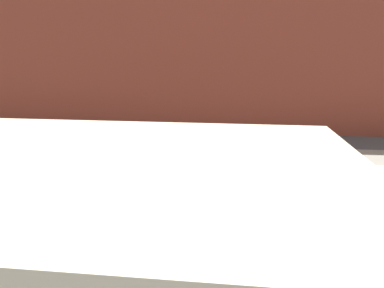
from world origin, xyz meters
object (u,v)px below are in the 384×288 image
at_px(motorcycle_green, 105,154).
at_px(motorcycle_orange, 195,154).
at_px(motorcycle_purple, 273,154).
at_px(box_truck, 174,267).

height_order(motorcycle_green, motorcycle_orange, same).
distance_m(motorcycle_purple, box_truck, 5.59).
distance_m(motorcycle_green, box_truck, 5.58).
bearing_deg(box_truck, motorcycle_orange, 93.37).
bearing_deg(box_truck, motorcycle_green, 117.12).
relative_size(motorcycle_orange, box_truck, 0.32).
bearing_deg(motorcycle_purple, motorcycle_green, 177.30).
bearing_deg(motorcycle_orange, box_truck, -98.28).
bearing_deg(motorcycle_purple, box_truck, -114.80).
relative_size(motorcycle_purple, box_truck, 0.32).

